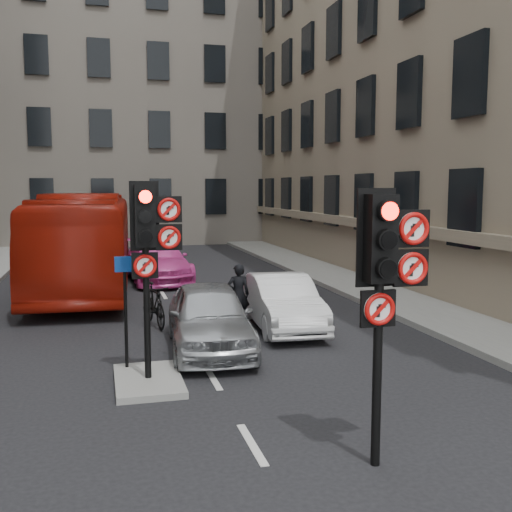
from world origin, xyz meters
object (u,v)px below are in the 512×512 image
car_white (282,302)px  motorcycle (155,305)px  bus_red (86,241)px  car_silver (209,317)px  info_sign (125,296)px  motorcyclist (238,294)px  signal_near (386,268)px  signal_far (150,237)px  car_pink (157,261)px

car_white → motorcycle: bearing=164.4°
bus_red → motorcycle: (1.82, -6.55, -1.13)m
car_silver → info_sign: info_sign is taller
motorcyclist → signal_near: bearing=96.0°
car_silver → info_sign: 2.37m
signal_far → motorcycle: bearing=84.6°
car_white → bus_red: 9.15m
car_white → info_sign: (-4.00, -2.80, 0.84)m
motorcycle → motorcyclist: motorcyclist is taller
car_pink → motorcyclist: motorcyclist is taller
signal_near → car_white: 7.84m
signal_near → signal_far: 4.77m
car_silver → motorcyclist: (1.16, 2.19, 0.06)m
signal_near → car_white: signal_near is taller
car_white → motorcyclist: 1.20m
motorcycle → signal_near: bearing=-85.7°
signal_near → bus_red: 15.71m
bus_red → signal_far: bearing=-80.0°
signal_near → car_white: (0.96, 7.54, -1.90)m
motorcyclist → info_sign: (-3.01, -3.46, 0.71)m
motorcycle → motorcyclist: 2.19m
signal_near → car_pink: 16.34m
motorcyclist → info_sign: 4.64m
car_white → motorcycle: (-3.12, 1.07, -0.12)m
car_silver → bus_red: 9.62m
signal_far → car_silver: bearing=54.9°
bus_red → motorcyclist: bearing=-57.4°
bus_red → motorcycle: bus_red is taller
car_white → motorcyclist: bearing=149.8°
car_silver → motorcyclist: 2.48m
bus_red → car_pink: bearing=24.4°
bus_red → car_white: bearing=-54.0°
signal_far → motorcycle: signal_far is taller
car_silver → motorcycle: (-0.97, 2.61, -0.18)m
car_pink → signal_far: bearing=-99.7°
car_silver → bus_red: bearing=111.5°
info_sign → motorcycle: bearing=73.9°
signal_near → motorcycle: 9.11m
car_silver → bus_red: bus_red is taller
car_pink → motorcycle: bearing=-99.8°
car_white → car_pink: 8.96m
signal_near → car_silver: size_ratio=0.82×
signal_near → signal_far: bearing=123.0°
car_white → signal_far: bearing=-131.8°
signal_near → motorcycle: signal_near is taller
signal_far → car_white: bearing=44.8°
signal_far → motorcycle: 5.11m
car_pink → motorcyclist: size_ratio=3.23×
car_pink → info_sign: (-1.64, -11.44, 0.76)m
car_white → motorcycle: size_ratio=2.22×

